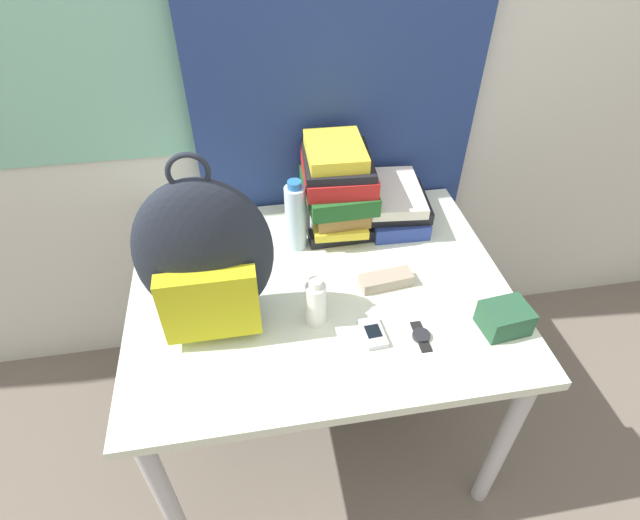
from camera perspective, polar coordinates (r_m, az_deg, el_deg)
wall_back at (r=1.60m, az=-3.51°, el=24.65°), size 6.00×0.06×2.50m
curtain_blue at (r=1.56m, az=2.27°, el=24.34°), size 0.91×0.04×2.50m
desk at (r=1.49m, az=0.00°, el=-5.33°), size 1.07×0.85×0.70m
backpack at (r=1.23m, az=-12.97°, el=0.01°), size 0.33×0.18×0.49m
book_stack_left at (r=1.57m, az=1.96°, el=8.25°), size 0.22×0.28×0.29m
book_stack_center at (r=1.66m, az=8.42°, el=6.35°), size 0.23×0.28×0.12m
water_bottle at (r=1.50m, az=-2.80°, el=4.96°), size 0.06×0.06×0.24m
sports_bottle at (r=1.54m, az=0.07°, el=6.41°), size 0.07×0.07×0.26m
sunscreen_bottle at (r=1.29m, az=-0.50°, el=-4.91°), size 0.05×0.05×0.15m
cell_phone at (r=1.31m, az=6.08°, el=-8.32°), size 0.06×0.10×0.02m
sunglasses_case at (r=1.44m, az=7.57°, el=-2.29°), size 0.16×0.07×0.04m
camera_pouch at (r=1.39m, az=20.38°, el=-6.24°), size 0.13×0.11×0.07m
wristwatch at (r=1.33m, az=11.48°, el=-8.49°), size 0.05×0.10×0.01m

